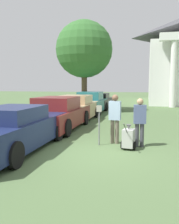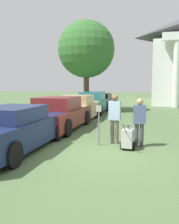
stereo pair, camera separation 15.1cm
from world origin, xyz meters
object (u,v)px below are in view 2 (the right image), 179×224
object	(u,v)px
parked_car_navy	(15,129)
person_worker	(115,116)
parked_car_maroon	(59,114)
parked_car_teal	(93,103)
person_supervisor	(139,120)
parked_car_black	(101,102)
parked_car_tan	(78,109)
parking_meter	(99,118)
equipment_cart	(128,138)

from	to	relation	value
parked_car_navy	person_worker	xyz separation A→B (m)	(3.02, 1.74, 0.34)
parked_car_maroon	parked_car_teal	world-z (taller)	parked_car_teal
person_supervisor	parked_car_black	bearing A→B (deg)	-78.95
parked_car_teal	person_worker	xyz separation A→B (m)	(3.02, -9.32, 0.30)
parked_car_maroon	parked_car_tan	distance (m)	3.11
parking_meter	parked_car_tan	bearing A→B (deg)	113.56
parked_car_navy	parked_car_maroon	size ratio (longest dim) A/B	1.00
parked_car_tan	parked_car_black	distance (m)	7.16
parked_car_navy	equipment_cart	bearing A→B (deg)	14.80
parked_car_teal	person_supervisor	bearing A→B (deg)	-68.33
parked_car_tan	parked_car_navy	bearing A→B (deg)	-90.49
parked_car_navy	parked_car_black	size ratio (longest dim) A/B	1.03
parked_car_tan	parked_car_teal	xyz separation A→B (m)	(0.00, 3.95, 0.03)
parked_car_navy	parked_car_black	xyz separation A→B (m)	(0.00, 14.26, -0.05)
parked_car_teal	person_supervisor	xyz separation A→B (m)	(3.92, -9.62, 0.23)
parked_car_maroon	equipment_cart	xyz separation A→B (m)	(3.57, -3.01, -0.34)
parked_car_maroon	parked_car_teal	bearing A→B (deg)	89.51
parked_car_maroon	parked_car_black	xyz separation A→B (m)	(-0.00, 10.27, -0.08)
parked_car_teal	parking_meter	size ratio (longest dim) A/B	3.43
parked_car_tan	equipment_cart	distance (m)	7.10
parked_car_navy	parked_car_teal	xyz separation A→B (m)	(0.00, 11.05, 0.04)
parked_car_navy	parking_meter	size ratio (longest dim) A/B	3.71
parking_meter	equipment_cart	size ratio (longest dim) A/B	1.42
parked_car_maroon	parked_car_tan	bearing A→B (deg)	89.51
parked_car_navy	parked_car_teal	world-z (taller)	parked_car_teal
person_worker	parked_car_navy	bearing A→B (deg)	34.75
parked_car_navy	parked_car_black	bearing A→B (deg)	89.51
parked_car_black	parked_car_tan	bearing A→B (deg)	-90.49
parked_car_black	person_worker	size ratio (longest dim) A/B	2.84
person_supervisor	equipment_cart	size ratio (longest dim) A/B	1.68
parked_car_tan	person_supervisor	bearing A→B (deg)	-55.83
parking_meter	person_supervisor	bearing A→B (deg)	3.63
person_worker	parked_car_tan	bearing A→B (deg)	-55.84
parked_car_navy	equipment_cart	xyz separation A→B (m)	(3.57, 0.98, -0.31)
parked_car_tan	person_worker	xyz separation A→B (m)	(3.02, -5.36, 0.32)
parked_car_black	person_supervisor	bearing A→B (deg)	-73.51
parked_car_teal	parked_car_black	bearing A→B (deg)	89.51
parked_car_navy	parked_car_teal	bearing A→B (deg)	89.51
parked_car_teal	equipment_cart	distance (m)	10.70
parked_car_black	person_supervisor	size ratio (longest dim) A/B	3.03
parked_car_navy	person_worker	distance (m)	3.50
parked_car_navy	parked_car_teal	size ratio (longest dim) A/B	1.08
parked_car_navy	person_supervisor	distance (m)	4.18
parked_car_teal	equipment_cart	bearing A→B (deg)	-70.97
parking_meter	parked_car_navy	bearing A→B (deg)	-151.75
parked_car_navy	equipment_cart	distance (m)	3.72
parked_car_tan	person_supervisor	xyz separation A→B (m)	(3.92, -5.66, 0.25)
parked_car_teal	person_worker	size ratio (longest dim) A/B	2.71
person_worker	equipment_cart	world-z (taller)	person_worker
parked_car_black	parked_car_teal	bearing A→B (deg)	-90.49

